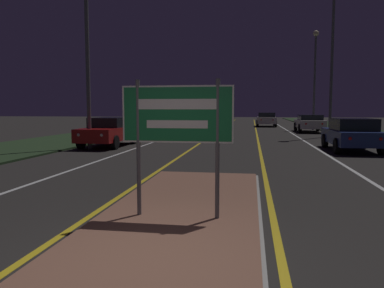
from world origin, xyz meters
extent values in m
plane|color=#282623|center=(0.00, 0.00, 0.00)|extent=(160.00, 160.00, 0.00)
cube|color=#999993|center=(0.00, 1.85, 0.03)|extent=(2.74, 8.63, 0.05)
cube|color=brown|center=(0.00, 1.85, 0.05)|extent=(2.62, 8.51, 0.10)
cube|color=#23381E|center=(-9.50, 20.00, 0.04)|extent=(5.00, 100.00, 0.08)
cube|color=gold|center=(-1.56, 25.00, 0.00)|extent=(0.12, 70.00, 0.01)
cube|color=gold|center=(1.56, 25.00, 0.00)|extent=(0.12, 70.00, 0.01)
cube|color=silver|center=(-4.20, 25.00, 0.00)|extent=(0.12, 70.00, 0.01)
cube|color=silver|center=(4.20, 25.00, 0.00)|extent=(0.12, 70.00, 0.01)
cube|color=silver|center=(-7.20, 25.00, 0.00)|extent=(0.10, 70.00, 0.01)
cube|color=silver|center=(7.20, 25.00, 0.00)|extent=(0.10, 70.00, 0.01)
cylinder|color=#56565B|center=(-0.65, 1.85, 1.21)|extent=(0.07, 0.07, 2.22)
cylinder|color=#56565B|center=(0.65, 1.85, 1.21)|extent=(0.07, 0.07, 2.22)
cube|color=#19703D|center=(0.00, 1.85, 1.77)|extent=(1.80, 0.04, 0.91)
cube|color=white|center=(0.00, 1.83, 1.77)|extent=(1.80, 0.00, 0.91)
cube|color=#19703D|center=(0.00, 1.83, 1.77)|extent=(1.75, 0.01, 0.86)
cube|color=white|center=(0.00, 1.83, 1.93)|extent=(1.26, 0.01, 0.16)
cube|color=white|center=(0.00, 1.83, 1.61)|extent=(0.99, 0.01, 0.13)
cylinder|color=#56565B|center=(-6.13, 12.06, 4.60)|extent=(0.18, 0.18, 9.20)
cylinder|color=#56565B|center=(6.28, 21.83, 5.27)|extent=(0.18, 0.18, 10.54)
cylinder|color=#56565B|center=(6.58, 30.43, 4.11)|extent=(0.18, 0.18, 8.23)
sphere|color=beige|center=(6.58, 30.43, 8.38)|extent=(0.50, 0.50, 0.50)
cube|color=navy|center=(5.53, 13.33, 0.63)|extent=(1.80, 4.22, 0.60)
cube|color=black|center=(5.53, 13.08, 1.18)|extent=(1.59, 2.19, 0.51)
sphere|color=red|center=(4.97, 11.24, 0.70)|extent=(0.14, 0.14, 0.14)
sphere|color=red|center=(6.08, 11.24, 0.70)|extent=(0.14, 0.14, 0.14)
cylinder|color=black|center=(4.66, 14.64, 0.33)|extent=(0.22, 0.65, 0.65)
cylinder|color=black|center=(6.39, 14.64, 0.33)|extent=(0.22, 0.65, 0.65)
cylinder|color=black|center=(4.66, 12.02, 0.33)|extent=(0.22, 0.65, 0.65)
cylinder|color=black|center=(6.39, 12.02, 0.33)|extent=(0.22, 0.65, 0.65)
cube|color=silver|center=(5.72, 26.86, 0.67)|extent=(1.87, 4.67, 0.62)
cube|color=black|center=(5.72, 26.58, 1.18)|extent=(1.64, 2.43, 0.41)
sphere|color=red|center=(5.14, 24.54, 0.74)|extent=(0.14, 0.14, 0.14)
sphere|color=red|center=(6.29, 24.54, 0.74)|extent=(0.14, 0.14, 0.14)
cylinder|color=black|center=(4.82, 28.31, 0.36)|extent=(0.22, 0.71, 0.71)
cylinder|color=black|center=(6.61, 28.31, 0.36)|extent=(0.22, 0.71, 0.71)
cylinder|color=black|center=(4.82, 25.41, 0.36)|extent=(0.22, 0.71, 0.71)
cylinder|color=black|center=(6.61, 25.41, 0.36)|extent=(0.22, 0.71, 0.71)
cube|color=silver|center=(2.69, 35.90, 0.67)|extent=(1.89, 4.16, 0.67)
cube|color=black|center=(2.69, 35.65, 1.23)|extent=(1.66, 2.16, 0.45)
sphere|color=red|center=(2.10, 33.84, 0.76)|extent=(0.14, 0.14, 0.14)
sphere|color=red|center=(3.27, 33.84, 0.76)|extent=(0.14, 0.14, 0.14)
cylinder|color=black|center=(1.79, 37.19, 0.34)|extent=(0.22, 0.67, 0.67)
cylinder|color=black|center=(3.59, 37.19, 0.34)|extent=(0.22, 0.67, 0.67)
cylinder|color=black|center=(1.79, 34.61, 0.34)|extent=(0.22, 0.67, 0.67)
cylinder|color=black|center=(3.59, 34.61, 0.34)|extent=(0.22, 0.67, 0.67)
cube|color=maroon|center=(-5.79, 13.54, 0.63)|extent=(1.72, 4.40, 0.62)
cube|color=black|center=(-5.79, 13.81, 1.18)|extent=(1.52, 2.29, 0.47)
sphere|color=white|center=(-6.33, 11.37, 0.71)|extent=(0.14, 0.14, 0.14)
sphere|color=white|center=(-5.26, 11.37, 0.71)|extent=(0.14, 0.14, 0.14)
cylinder|color=black|center=(-6.62, 12.18, 0.32)|extent=(0.22, 0.65, 0.65)
cylinder|color=black|center=(-4.97, 12.18, 0.32)|extent=(0.22, 0.65, 0.65)
cylinder|color=black|center=(-6.62, 14.91, 0.32)|extent=(0.22, 0.65, 0.65)
cylinder|color=black|center=(-4.97, 14.91, 0.32)|extent=(0.22, 0.65, 0.65)
cube|color=silver|center=(-5.86, 25.33, 0.65)|extent=(1.82, 4.60, 0.62)
cube|color=black|center=(-5.86, 25.61, 1.22)|extent=(1.60, 2.39, 0.53)
sphere|color=white|center=(-6.43, 23.05, 0.72)|extent=(0.14, 0.14, 0.14)
sphere|color=white|center=(-5.30, 23.05, 0.72)|extent=(0.14, 0.14, 0.14)
cylinder|color=black|center=(-6.73, 23.91, 0.34)|extent=(0.22, 0.67, 0.67)
cylinder|color=black|center=(-5.00, 23.91, 0.34)|extent=(0.22, 0.67, 0.67)
cylinder|color=black|center=(-6.73, 26.76, 0.34)|extent=(0.22, 0.67, 0.67)
cylinder|color=black|center=(-5.00, 26.76, 0.34)|extent=(0.22, 0.67, 0.67)
camera|label=1|loc=(1.18, -4.02, 1.85)|focal=35.00mm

